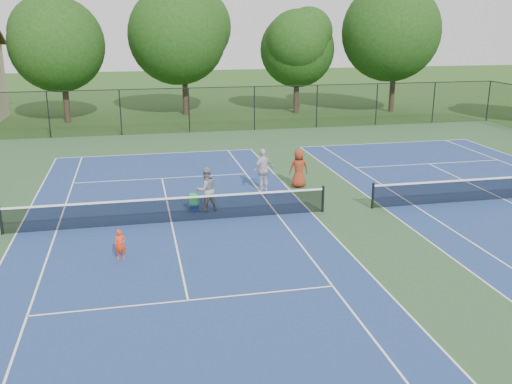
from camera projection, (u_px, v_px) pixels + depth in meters
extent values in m
plane|color=#234716|center=(347.00, 210.00, 22.79)|extent=(140.00, 140.00, 0.00)
cube|color=#325932|center=(347.00, 210.00, 22.79)|extent=(36.00, 36.00, 0.01)
cube|color=navy|center=(171.00, 222.00, 21.38)|extent=(10.97, 23.77, 0.00)
cube|color=white|center=(157.00, 154.00, 32.51)|extent=(10.97, 0.06, 0.00)
cube|color=white|center=(16.00, 233.00, 20.28)|extent=(0.06, 23.77, 0.00)
cube|color=white|center=(311.00, 212.00, 22.48)|extent=(0.06, 23.77, 0.00)
cube|color=white|center=(57.00, 230.00, 20.55)|extent=(0.06, 23.77, 0.00)
cube|color=white|center=(278.00, 215.00, 22.21)|extent=(0.06, 23.77, 0.00)
cube|color=white|center=(162.00, 178.00, 27.38)|extent=(8.23, 0.06, 0.00)
cube|color=white|center=(188.00, 300.00, 15.39)|extent=(8.23, 0.06, 0.00)
cube|color=white|center=(171.00, 222.00, 21.38)|extent=(0.06, 12.80, 0.00)
cylinder|color=black|center=(1.00, 220.00, 20.04)|extent=(0.10, 0.10, 1.07)
cylinder|color=black|center=(323.00, 199.00, 22.43)|extent=(0.10, 0.10, 1.07)
cube|color=black|center=(171.00, 211.00, 21.25)|extent=(11.90, 0.01, 0.90)
cube|color=white|center=(170.00, 198.00, 21.11)|extent=(11.90, 0.04, 0.07)
cube|color=navy|center=(503.00, 199.00, 24.20)|extent=(10.97, 23.77, 0.00)
cube|color=white|center=(385.00, 143.00, 35.33)|extent=(10.97, 0.06, 0.00)
cube|color=white|center=(383.00, 207.00, 23.09)|extent=(0.06, 23.77, 0.00)
cube|color=white|center=(414.00, 205.00, 23.37)|extent=(0.06, 23.77, 0.00)
cube|color=white|center=(429.00, 164.00, 30.19)|extent=(8.23, 0.06, 0.00)
cube|color=white|center=(503.00, 199.00, 24.19)|extent=(0.06, 12.80, 0.00)
cylinder|color=black|center=(373.00, 196.00, 22.85)|extent=(0.10, 0.10, 1.07)
cube|color=black|center=(504.00, 189.00, 24.06)|extent=(11.90, 0.01, 0.90)
cube|color=white|center=(506.00, 178.00, 23.93)|extent=(11.90, 0.04, 0.07)
cylinder|color=black|center=(49.00, 115.00, 36.51)|extent=(0.08, 0.08, 3.00)
cylinder|color=black|center=(121.00, 113.00, 37.41)|extent=(0.08, 0.08, 3.00)
cylinder|color=black|center=(189.00, 111.00, 38.32)|extent=(0.08, 0.08, 3.00)
cylinder|color=black|center=(254.00, 109.00, 39.22)|extent=(0.08, 0.08, 3.00)
cylinder|color=black|center=(317.00, 107.00, 40.13)|extent=(0.08, 0.08, 3.00)
cylinder|color=black|center=(376.00, 105.00, 41.03)|extent=(0.08, 0.08, 3.00)
cylinder|color=black|center=(434.00, 103.00, 41.94)|extent=(0.08, 0.08, 3.00)
cylinder|color=black|center=(488.00, 101.00, 42.84)|extent=(0.08, 0.08, 3.00)
cube|color=black|center=(254.00, 109.00, 39.22)|extent=(36.00, 0.01, 3.00)
cube|color=black|center=(254.00, 87.00, 38.79)|extent=(36.00, 0.05, 0.05)
cylinder|color=#2D2116|center=(66.00, 97.00, 42.12)|extent=(0.44, 0.44, 3.78)
sphere|color=#15330E|center=(61.00, 45.00, 41.04)|extent=(6.80, 6.80, 6.80)
sphere|color=#15330E|center=(60.00, 35.00, 40.85)|extent=(5.58, 5.58, 5.58)
sphere|color=#15330E|center=(59.00, 25.00, 40.66)|extent=(4.35, 4.35, 4.35)
cylinder|color=#2D2116|center=(185.00, 89.00, 45.75)|extent=(0.44, 0.44, 4.14)
sphere|color=#15330E|center=(183.00, 35.00, 44.56)|extent=(7.60, 7.60, 7.60)
sphere|color=#15330E|center=(183.00, 27.00, 44.38)|extent=(6.23, 6.23, 6.23)
sphere|color=#15330E|center=(183.00, 18.00, 44.20)|extent=(4.86, 4.86, 4.86)
cylinder|color=#2D2116|center=(296.00, 92.00, 46.72)|extent=(0.44, 0.44, 3.42)
sphere|color=#15330E|center=(297.00, 50.00, 45.76)|extent=(6.00, 6.00, 6.00)
sphere|color=#15330E|center=(297.00, 41.00, 45.56)|extent=(4.92, 4.92, 4.92)
sphere|color=#15330E|center=(298.00, 32.00, 45.36)|extent=(3.84, 3.84, 3.84)
cylinder|color=#2D2116|center=(393.00, 85.00, 47.27)|extent=(0.44, 0.44, 4.32)
sphere|color=#15330E|center=(396.00, 32.00, 46.03)|extent=(7.80, 7.80, 7.80)
sphere|color=#15330E|center=(397.00, 24.00, 45.86)|extent=(6.40, 6.40, 6.40)
sphere|color=#15330E|center=(397.00, 16.00, 45.68)|extent=(4.99, 4.99, 4.99)
imported|color=#FD3910|center=(120.00, 245.00, 17.96)|extent=(0.37, 0.25, 0.98)
imported|color=gray|center=(206.00, 190.00, 22.42)|extent=(1.05, 0.93, 1.79)
imported|color=silver|center=(263.00, 170.00, 25.20)|extent=(1.20, 0.92, 1.90)
imported|color=maroon|center=(299.00, 169.00, 25.72)|extent=(0.91, 0.65, 1.75)
cube|color=navy|center=(194.00, 208.00, 22.58)|extent=(0.42, 0.37, 0.33)
cube|color=green|center=(194.00, 199.00, 22.47)|extent=(0.41, 0.38, 0.40)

